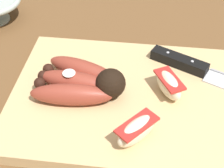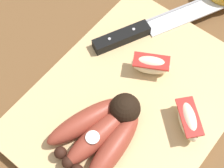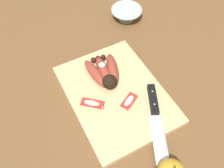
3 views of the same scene
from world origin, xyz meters
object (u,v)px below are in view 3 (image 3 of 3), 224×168
Objects in this scene: chefs_knife at (155,114)px; apple_wedge_near at (129,103)px; ceramic_bowl at (126,13)px; banana_bunch at (105,72)px; apple_wedge_middle at (92,105)px.

apple_wedge_near is at bearing 39.91° from chefs_knife.
chefs_knife is at bearing 160.40° from ceramic_bowl.
banana_bunch reaches higher than apple_wedge_near.
apple_wedge_middle is 0.44m from ceramic_bowl.
chefs_knife is (-0.20, -0.06, -0.01)m from banana_bunch.
banana_bunch reaches higher than chefs_knife.
chefs_knife is 3.97× the size of apple_wedge_middle.
banana_bunch is 1.17× the size of ceramic_bowl.
apple_wedge_middle is (-0.09, 0.09, 0.00)m from banana_bunch.
ceramic_bowl reaches higher than chefs_knife.
banana_bunch reaches higher than apple_wedge_middle.
ceramic_bowl is at bearing -42.72° from banana_bunch.
ceramic_bowl is at bearing -29.23° from apple_wedge_near.
apple_wedge_middle is at bearing 54.93° from chefs_knife.
ceramic_bowl is (0.23, -0.22, -0.01)m from banana_bunch.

